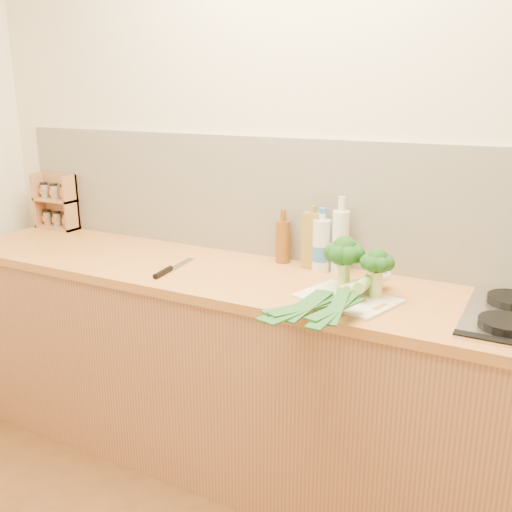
# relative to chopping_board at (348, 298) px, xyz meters

# --- Properties ---
(room_shell) EXTENTS (3.50, 3.50, 3.50)m
(room_shell) POSITION_rel_chopping_board_xyz_m (-0.33, 0.38, 0.26)
(room_shell) COLOR beige
(room_shell) RESTS_ON ground
(counter) EXTENTS (3.20, 0.62, 0.90)m
(counter) POSITION_rel_chopping_board_xyz_m (-0.33, 0.09, -0.45)
(counter) COLOR #AB7147
(counter) RESTS_ON ground
(chopping_board) EXTENTS (0.39, 0.33, 0.01)m
(chopping_board) POSITION_rel_chopping_board_xyz_m (0.00, 0.00, 0.00)
(chopping_board) COLOR beige
(chopping_board) RESTS_ON counter
(broccoli_left) EXTENTS (0.15, 0.16, 0.20)m
(broccoli_left) POSITION_rel_chopping_board_xyz_m (-0.05, 0.09, 0.14)
(broccoli_left) COLOR #B5C472
(broccoli_left) RESTS_ON chopping_board
(broccoli_right) EXTENTS (0.12, 0.13, 0.18)m
(broccoli_right) POSITION_rel_chopping_board_xyz_m (0.09, 0.06, 0.13)
(broccoli_right) COLOR #B5C472
(broccoli_right) RESTS_ON chopping_board
(leek_front) EXTENTS (0.25, 0.61, 0.04)m
(leek_front) POSITION_rel_chopping_board_xyz_m (-0.03, -0.03, 0.03)
(leek_front) COLOR white
(leek_front) RESTS_ON chopping_board
(leek_mid) EXTENTS (0.25, 0.65, 0.04)m
(leek_mid) POSITION_rel_chopping_board_xyz_m (0.01, -0.05, 0.05)
(leek_mid) COLOR white
(leek_mid) RESTS_ON chopping_board
(leek_back) EXTENTS (0.10, 0.65, 0.04)m
(leek_back) POSITION_rel_chopping_board_xyz_m (0.05, -0.06, 0.06)
(leek_back) COLOR white
(leek_back) RESTS_ON chopping_board
(chefs_knife) EXTENTS (0.06, 0.32, 0.02)m
(chefs_knife) POSITION_rel_chopping_board_xyz_m (-0.78, -0.04, 0.00)
(chefs_knife) COLOR silver
(chefs_knife) RESTS_ON counter
(spice_rack) EXTENTS (0.25, 0.10, 0.30)m
(spice_rack) POSITION_rel_chopping_board_xyz_m (-1.78, 0.33, 0.13)
(spice_rack) COLOR #B4764D
(spice_rack) RESTS_ON counter
(oil_tin) EXTENTS (0.08, 0.05, 0.27)m
(oil_tin) POSITION_rel_chopping_board_xyz_m (-0.26, 0.30, 0.12)
(oil_tin) COLOR olive
(oil_tin) RESTS_ON counter
(glass_bottle) EXTENTS (0.07, 0.07, 0.32)m
(glass_bottle) POSITION_rel_chopping_board_xyz_m (-0.14, 0.29, 0.13)
(glass_bottle) COLOR silver
(glass_bottle) RESTS_ON counter
(amber_bottle) EXTENTS (0.06, 0.06, 0.24)m
(amber_bottle) POSITION_rel_chopping_board_xyz_m (-0.41, 0.32, 0.09)
(amber_bottle) COLOR brown
(amber_bottle) RESTS_ON counter
(water_bottle) EXTENTS (0.08, 0.08, 0.25)m
(water_bottle) POSITION_rel_chopping_board_xyz_m (-0.22, 0.28, 0.10)
(water_bottle) COLOR silver
(water_bottle) RESTS_ON counter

